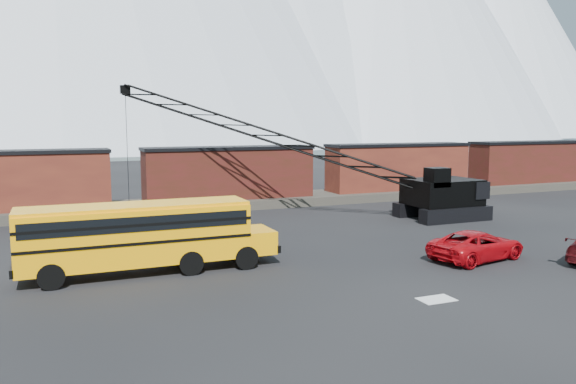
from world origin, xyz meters
name	(u,v)px	position (x,y,z in m)	size (l,w,h in m)	color
ground	(371,275)	(0.00, 0.00, 0.00)	(160.00, 160.00, 0.00)	black
gravel_berm	(230,202)	(0.00, 22.00, 0.35)	(120.00, 5.00, 0.70)	#464139
boxcar_west_near	(7,181)	(-16.00, 22.00, 2.76)	(13.70, 3.10, 4.17)	#491B14
boxcar_mid	(229,173)	(0.00, 22.00, 2.76)	(13.70, 3.10, 4.17)	#491514
boxcar_east_near	(398,167)	(16.00, 22.00, 2.76)	(13.70, 3.10, 4.17)	#491B14
boxcar_east_far	(531,162)	(32.00, 22.00, 2.76)	(13.70, 3.10, 4.17)	#491514
snow_patch	(436,299)	(0.50, -4.00, 0.01)	(1.40, 0.90, 0.02)	silver
school_bus	(144,234)	(-9.33, 4.28, 1.79)	(11.65, 2.65, 3.19)	#FFA405
red_pickup	(477,245)	(6.33, 0.44, 0.73)	(2.43, 5.27, 1.46)	#B00810
crawler_crane	(272,137)	(1.45, 16.11, 5.75)	(23.57, 12.88, 9.65)	black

